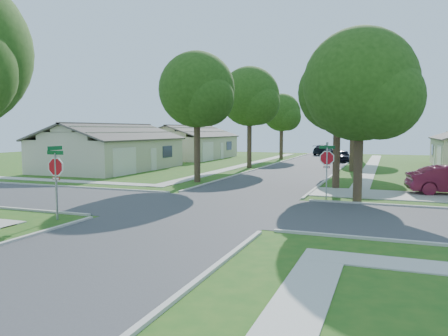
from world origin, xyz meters
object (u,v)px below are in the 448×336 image
object	(u,v)px
tree_e_mid	(354,99)
house_nw_near	(111,153)
car_curb_east	(343,156)
car_curb_west	(323,150)
tree_e_far	(363,109)
tree_w_far	(282,114)
tree_w_near	(198,93)
tree_ne_corner	(361,90)
stop_sign_sw	(56,170)
tree_w_mid	(250,99)
house_nw_far	(191,146)
tree_e_near	(339,97)
stop_sign_ne	(327,160)

from	to	relation	value
tree_e_mid	house_nw_near	size ratio (longest dim) A/B	0.68
car_curb_east	car_curb_west	size ratio (longest dim) A/B	0.77
tree_e_far	tree_w_far	distance (m)	9.42
tree_w_near	car_curb_west	bearing A→B (deg)	84.59
tree_e_far	tree_ne_corner	distance (m)	29.85
stop_sign_sw	tree_w_mid	size ratio (longest dim) A/B	0.31
house_nw_far	tree_ne_corner	bearing A→B (deg)	-51.19
tree_e_mid	tree_w_near	xyz separation A→B (m)	(-9.40, -12.00, -0.14)
tree_e_near	tree_ne_corner	distance (m)	5.06
tree_w_near	house_nw_near	xyz separation A→B (m)	(-11.35, 5.99, -4.60)
tree_ne_corner	house_nw_near	size ratio (longest dim) A/B	0.64
stop_sign_sw	tree_ne_corner	xyz separation A→B (m)	(11.06, 8.91, 3.56)
tree_e_near	house_nw_near	bearing A→B (deg)	163.89
stop_sign_ne	car_curb_east	xyz separation A→B (m)	(-1.88, 27.41, -1.36)
tree_w_mid	tree_w_far	distance (m)	13.04
tree_e_far	tree_w_near	distance (m)	26.71
stop_sign_sw	house_nw_far	xyz separation A→B (m)	(-11.29, 36.70, -0.51)
tree_e_mid	tree_ne_corner	world-z (taller)	tree_e_mid
car_curb_east	house_nw_near	bearing A→B (deg)	-141.76
house_nw_far	tree_e_far	bearing A→B (deg)	5.53
stop_sign_ne	tree_e_near	xyz separation A→B (m)	(0.05, 4.31, 3.61)
tree_ne_corner	tree_e_near	bearing A→B (deg)	108.53
tree_e_near	tree_w_far	xyz separation A→B (m)	(-9.40, 25.00, -0.14)
stop_sign_ne	car_curb_west	world-z (taller)	stop_sign_ne
tree_w_far	house_nw_near	distance (m)	22.49
tree_e_near	car_curb_east	bearing A→B (deg)	94.77
tree_e_far	tree_w_far	size ratio (longest dim) A/B	1.09
tree_w_mid	tree_ne_corner	bearing A→B (deg)	-56.78
tree_w_far	car_curb_east	distance (m)	9.10
tree_w_far	tree_ne_corner	world-z (taller)	tree_ne_corner
stop_sign_sw	tree_e_mid	bearing A→B (deg)	69.80
stop_sign_ne	house_nw_far	bearing A→B (deg)	127.16
tree_e_near	house_nw_near	distance (m)	21.98
tree_w_far	car_curb_east	bearing A→B (deg)	-14.20
house_nw_near	car_curb_east	distance (m)	25.45
tree_w_mid	tree_e_mid	bearing A→B (deg)	-0.00
tree_w_far	house_nw_far	distance (m)	12.19
tree_e_mid	tree_w_mid	bearing A→B (deg)	180.00
tree_e_mid	tree_ne_corner	xyz separation A→B (m)	(1.60, -16.80, -0.66)
tree_e_mid	tree_w_far	world-z (taller)	tree_e_mid
tree_w_far	stop_sign_ne	bearing A→B (deg)	-72.30
stop_sign_sw	tree_ne_corner	bearing A→B (deg)	38.84
tree_ne_corner	stop_sign_ne	bearing A→B (deg)	163.45
tree_w_mid	house_nw_far	size ratio (longest dim) A/B	0.70
stop_sign_sw	house_nw_near	size ratio (longest dim) A/B	0.22
stop_sign_ne	stop_sign_sw	bearing A→B (deg)	-135.00
tree_e_far	tree_w_mid	bearing A→B (deg)	-125.85
car_curb_west	tree_w_far	bearing A→B (deg)	78.99
stop_sign_ne	tree_w_near	distance (m)	11.07
house_nw_near	house_nw_far	size ratio (longest dim) A/B	1.00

